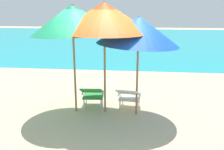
# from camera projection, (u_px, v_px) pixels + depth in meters

# --- Properties ---
(ground_plane) EXTENTS (40.00, 40.00, 0.00)m
(ground_plane) POSITION_uv_depth(u_px,v_px,m) (121.00, 70.00, 10.43)
(ground_plane) COLOR #CCB78E
(ocean_band) EXTENTS (40.00, 18.00, 0.01)m
(ocean_band) POSITION_uv_depth(u_px,v_px,m) (129.00, 40.00, 18.95)
(ocean_band) COLOR teal
(ocean_band) RESTS_ON ground_plane
(lounge_chair_left) EXTENTS (0.60, 0.91, 0.68)m
(lounge_chair_left) POSITION_uv_depth(u_px,v_px,m) (93.00, 94.00, 6.50)
(lounge_chair_left) COLOR #338E3D
(lounge_chair_left) RESTS_ON ground_plane
(lounge_chair_right) EXTENTS (0.63, 0.93, 0.68)m
(lounge_chair_right) POSITION_uv_depth(u_px,v_px,m) (129.00, 95.00, 6.37)
(lounge_chair_right) COLOR silver
(lounge_chair_right) RESTS_ON ground_plane
(beach_umbrella_left) EXTENTS (2.48, 2.45, 2.66)m
(beach_umbrella_left) POSITION_uv_depth(u_px,v_px,m) (73.00, 19.00, 5.84)
(beach_umbrella_left) COLOR olive
(beach_umbrella_left) RESTS_ON ground_plane
(beach_umbrella_center) EXTENTS (3.03, 3.04, 2.69)m
(beach_umbrella_center) POSITION_uv_depth(u_px,v_px,m) (104.00, 17.00, 5.77)
(beach_umbrella_center) COLOR olive
(beach_umbrella_center) RESTS_ON ground_plane
(beach_umbrella_right) EXTENTS (2.28, 2.26, 2.41)m
(beach_umbrella_right) POSITION_uv_depth(u_px,v_px,m) (138.00, 30.00, 5.71)
(beach_umbrella_right) COLOR olive
(beach_umbrella_right) RESTS_ON ground_plane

